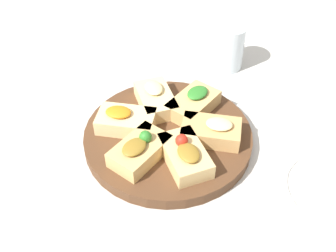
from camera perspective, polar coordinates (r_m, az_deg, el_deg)
The scene contains 10 objects.
ground_plane at distance 0.78m, azimuth 0.00°, elevation -2.17°, with size 3.00×3.00×0.00m, color beige.
serving_board at distance 0.77m, azimuth 0.00°, elevation -1.53°, with size 0.33×0.33×0.02m, color #51331E.
focaccia_slice_0 at distance 0.70m, azimuth -4.11°, elevation -3.49°, with size 0.13×0.11×0.05m.
focaccia_slice_1 at distance 0.69m, azimuth 2.44°, elevation -4.20°, with size 0.07×0.11×0.05m.
focaccia_slice_2 at distance 0.74m, azimuth 6.34°, elevation -0.71°, with size 0.13×0.11×0.04m.
focaccia_slice_3 at distance 0.80m, azimuth 3.71°, elevation 3.31°, with size 0.13×0.11×0.04m.
focaccia_slice_4 at distance 0.81m, azimuth -1.82°, elevation 3.94°, with size 0.07×0.11×0.04m.
focaccia_slice_5 at distance 0.76m, azimuth -6.18°, elevation 0.81°, with size 0.13×0.11×0.04m.
water_glass at distance 0.96m, azimuth 8.66°, elevation 11.29°, with size 0.08×0.08×0.11m, color silver.
napkin_stack at distance 1.06m, azimuth -6.30°, elevation 11.55°, with size 0.13×0.11×0.00m, color white.
Camera 1 is at (0.20, 0.51, 0.55)m, focal length 42.00 mm.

